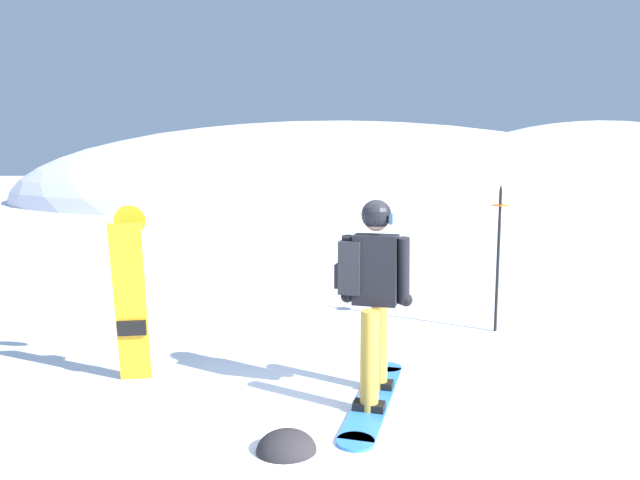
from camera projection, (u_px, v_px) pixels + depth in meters
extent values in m
plane|color=white|center=(375.00, 418.00, 4.43)|extent=(300.00, 300.00, 0.00)
ellipsoid|color=silver|center=(337.00, 196.00, 39.70)|extent=(41.63, 37.47, 10.08)
ellipsoid|color=silver|center=(587.00, 188.00, 55.19)|extent=(30.55, 27.50, 12.97)
cube|color=blue|center=(374.00, 399.00, 4.77)|extent=(0.87, 1.54, 0.02)
cylinder|color=blue|center=(388.00, 368.00, 5.51)|extent=(0.28, 0.28, 0.02)
cylinder|color=blue|center=(355.00, 442.00, 4.02)|extent=(0.28, 0.28, 0.02)
cube|color=black|center=(379.00, 384.00, 4.99)|extent=(0.29, 0.23, 0.06)
cube|color=black|center=(369.00, 406.00, 4.53)|extent=(0.29, 0.23, 0.06)
cylinder|color=#BC8E33|center=(379.00, 343.00, 4.94)|extent=(0.15, 0.15, 0.82)
cylinder|color=#BC8E33|center=(369.00, 361.00, 4.48)|extent=(0.15, 0.15, 0.82)
cube|color=black|center=(376.00, 270.00, 4.62)|extent=(0.42, 0.34, 0.58)
cylinder|color=black|center=(348.00, 268.00, 4.68)|extent=(0.16, 0.20, 0.57)
cylinder|color=black|center=(404.00, 271.00, 4.56)|extent=(0.16, 0.20, 0.57)
sphere|color=black|center=(347.00, 296.00, 4.76)|extent=(0.11, 0.11, 0.11)
sphere|color=black|center=(406.00, 300.00, 4.63)|extent=(0.11, 0.11, 0.11)
cube|color=#232328|center=(352.00, 266.00, 4.67)|extent=(0.28, 0.33, 0.44)
cube|color=#232328|center=(340.00, 275.00, 4.71)|extent=(0.13, 0.21, 0.20)
sphere|color=tan|center=(376.00, 218.00, 4.57)|extent=(0.21, 0.21, 0.21)
sphere|color=black|center=(376.00, 215.00, 4.57)|extent=(0.25, 0.25, 0.25)
cube|color=navy|center=(392.00, 219.00, 4.54)|extent=(0.09, 0.17, 0.08)
cube|color=orange|center=(130.00, 304.00, 5.04)|extent=(0.28, 0.29, 1.50)
cylinder|color=orange|center=(130.00, 220.00, 5.07)|extent=(0.28, 0.07, 0.28)
cube|color=black|center=(130.00, 280.00, 5.04)|extent=(0.25, 0.09, 0.15)
cube|color=black|center=(132.00, 327.00, 5.09)|extent=(0.25, 0.09, 0.15)
cylinder|color=black|center=(498.00, 262.00, 6.70)|extent=(0.04, 0.04, 1.71)
cylinder|color=orange|center=(500.00, 205.00, 6.61)|extent=(0.20, 0.20, 0.02)
cone|color=black|center=(501.00, 187.00, 6.59)|extent=(0.04, 0.04, 0.08)
ellipsoid|color=#282628|center=(286.00, 451.00, 3.92)|extent=(0.43, 0.36, 0.30)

